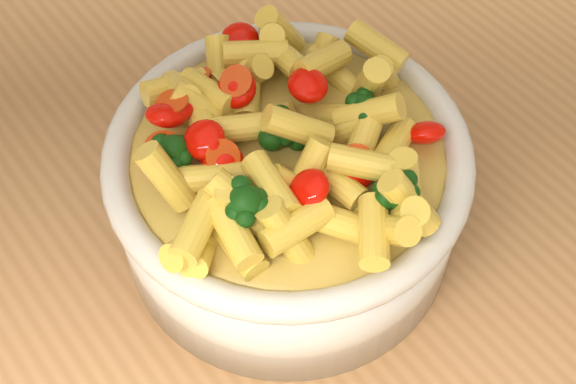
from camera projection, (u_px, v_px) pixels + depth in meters
table at (130, 335)px, 0.64m from camera, size 1.20×0.80×0.90m
serving_bowl at (288, 191)px, 0.53m from camera, size 0.23×0.23×0.10m
pasta_salad at (288, 130)px, 0.48m from camera, size 0.18×0.18×0.04m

